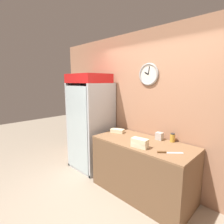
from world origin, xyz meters
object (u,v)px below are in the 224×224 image
Objects in this scene: sandwich_flat_left at (117,131)px; sandwich_stack_middle at (140,141)px; chefs_knife at (167,152)px; sandwich_stack_bottom at (140,145)px; beverage_cooler at (93,117)px; napkin_dispenser at (159,136)px; condiment_jar at (172,138)px.

sandwich_stack_middle is at bearing -23.69° from sandwich_flat_left.
sandwich_stack_bottom is at bearing -167.37° from chefs_knife.
sandwich_stack_middle is 0.80m from sandwich_flat_left.
napkin_dispenser is (1.46, 0.20, -0.13)m from beverage_cooler.
napkin_dispenser reaches higher than chefs_knife.
sandwich_stack_middle is (0.00, 0.00, 0.07)m from sandwich_stack_bottom.
sandwich_flat_left is at bearing -166.87° from condiment_jar.
sandwich_flat_left reaches higher than sandwich_stack_bottom.
condiment_jar reaches higher than chefs_knife.
condiment_jar reaches higher than napkin_dispenser.
sandwich_flat_left is (-0.73, 0.32, -0.06)m from sandwich_stack_middle.
sandwich_flat_left is at bearing 156.31° from sandwich_stack_middle.
condiment_jar is at bearing 66.99° from sandwich_stack_bottom.
condiment_jar reaches higher than sandwich_flat_left.
beverage_cooler reaches higher than chefs_knife.
beverage_cooler is 1.48m from napkin_dispenser.
sandwich_stack_middle is at bearing -93.47° from napkin_dispenser.
chefs_knife is at bearing 12.63° from sandwich_stack_bottom.
sandwich_stack_middle is at bearing -11.95° from beverage_cooler.
sandwich_stack_bottom is 0.93× the size of sandwich_flat_left.
sandwich_stack_bottom is at bearing -113.01° from condiment_jar.
beverage_cooler is at bearing 168.05° from sandwich_stack_bottom.
chefs_knife is at bearing -12.12° from sandwich_flat_left.
sandwich_stack_bottom is at bearing -93.47° from napkin_dispenser.
sandwich_stack_bottom is (1.43, -0.30, -0.16)m from beverage_cooler.
beverage_cooler is 1.83m from chefs_knife.
sandwich_stack_middle is 0.39m from chefs_knife.
chefs_knife is at bearing -72.97° from condiment_jar.
sandwich_flat_left is 1.94× the size of condiment_jar.
sandwich_stack_middle is 0.90× the size of chefs_knife.
sandwich_stack_middle reaches higher than chefs_knife.
sandwich_stack_middle is 0.91× the size of sandwich_flat_left.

